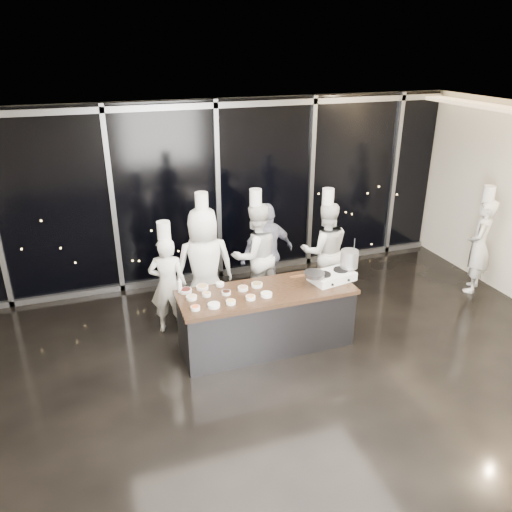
{
  "coord_description": "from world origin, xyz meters",
  "views": [
    {
      "loc": [
        -2.15,
        -4.85,
        4.08
      ],
      "look_at": [
        -0.05,
        1.2,
        1.3
      ],
      "focal_mm": 35.0,
      "sensor_mm": 36.0,
      "label": 1
    }
  ],
  "objects_px": {
    "demo_counter": "(266,318)",
    "chef_side": "(479,245)",
    "guest": "(267,254)",
    "stove": "(332,276)",
    "chef_center": "(256,255)",
    "stock_pot": "(349,259)",
    "frying_pan": "(314,274)",
    "chef_right": "(325,250)",
    "chef_far_left": "(168,284)",
    "chef_left": "(204,266)"
  },
  "relations": [
    {
      "from": "demo_counter",
      "to": "chef_side",
      "type": "distance_m",
      "value": 4.11
    },
    {
      "from": "demo_counter",
      "to": "guest",
      "type": "bearing_deg",
      "value": 69.36
    },
    {
      "from": "stove",
      "to": "chef_center",
      "type": "height_order",
      "value": "chef_center"
    },
    {
      "from": "stock_pot",
      "to": "frying_pan",
      "type": "bearing_deg",
      "value": -170.34
    },
    {
      "from": "chef_right",
      "to": "chef_center",
      "type": "bearing_deg",
      "value": 4.32
    },
    {
      "from": "frying_pan",
      "to": "chef_right",
      "type": "height_order",
      "value": "chef_right"
    },
    {
      "from": "chef_side",
      "to": "demo_counter",
      "type": "bearing_deg",
      "value": -34.29
    },
    {
      "from": "chef_center",
      "to": "guest",
      "type": "xyz_separation_m",
      "value": [
        0.2,
        0.01,
        -0.02
      ]
    },
    {
      "from": "stove",
      "to": "guest",
      "type": "bearing_deg",
      "value": 101.11
    },
    {
      "from": "stove",
      "to": "guest",
      "type": "height_order",
      "value": "guest"
    },
    {
      "from": "stock_pot",
      "to": "chef_side",
      "type": "xyz_separation_m",
      "value": [
        2.77,
        0.42,
        -0.31
      ]
    },
    {
      "from": "stove",
      "to": "chef_far_left",
      "type": "distance_m",
      "value": 2.4
    },
    {
      "from": "chef_left",
      "to": "guest",
      "type": "bearing_deg",
      "value": -164.26
    },
    {
      "from": "chef_center",
      "to": "chef_left",
      "type": "bearing_deg",
      "value": 5.92
    },
    {
      "from": "frying_pan",
      "to": "stove",
      "type": "bearing_deg",
      "value": -2.45
    },
    {
      "from": "demo_counter",
      "to": "stove",
      "type": "distance_m",
      "value": 1.12
    },
    {
      "from": "chef_left",
      "to": "frying_pan",
      "type": "bearing_deg",
      "value": 143.0
    },
    {
      "from": "demo_counter",
      "to": "frying_pan",
      "type": "bearing_deg",
      "value": -4.44
    },
    {
      "from": "stock_pot",
      "to": "chef_right",
      "type": "bearing_deg",
      "value": 81.72
    },
    {
      "from": "frying_pan",
      "to": "guest",
      "type": "distance_m",
      "value": 1.37
    },
    {
      "from": "chef_right",
      "to": "demo_counter",
      "type": "bearing_deg",
      "value": 49.32
    },
    {
      "from": "stock_pot",
      "to": "chef_right",
      "type": "height_order",
      "value": "chef_right"
    },
    {
      "from": "stove",
      "to": "chef_side",
      "type": "relative_size",
      "value": 0.36
    },
    {
      "from": "frying_pan",
      "to": "stock_pot",
      "type": "relative_size",
      "value": 2.09
    },
    {
      "from": "chef_right",
      "to": "stove",
      "type": "bearing_deg",
      "value": 79.83
    },
    {
      "from": "stove",
      "to": "stock_pot",
      "type": "height_order",
      "value": "stock_pot"
    },
    {
      "from": "chef_left",
      "to": "chef_right",
      "type": "distance_m",
      "value": 2.09
    },
    {
      "from": "stock_pot",
      "to": "chef_side",
      "type": "distance_m",
      "value": 2.82
    },
    {
      "from": "stove",
      "to": "chef_side",
      "type": "distance_m",
      "value": 3.1
    },
    {
      "from": "stock_pot",
      "to": "chef_far_left",
      "type": "height_order",
      "value": "chef_far_left"
    },
    {
      "from": "frying_pan",
      "to": "chef_far_left",
      "type": "xyz_separation_m",
      "value": [
        -1.91,
        0.93,
        -0.28
      ]
    },
    {
      "from": "chef_center",
      "to": "chef_side",
      "type": "height_order",
      "value": "chef_center"
    },
    {
      "from": "chef_far_left",
      "to": "chef_left",
      "type": "relative_size",
      "value": 0.84
    },
    {
      "from": "chef_center",
      "to": "chef_right",
      "type": "bearing_deg",
      "value": 162.43
    },
    {
      "from": "chef_far_left",
      "to": "chef_side",
      "type": "height_order",
      "value": "chef_side"
    },
    {
      "from": "chef_left",
      "to": "guest",
      "type": "relative_size",
      "value": 1.21
    },
    {
      "from": "stock_pot",
      "to": "guest",
      "type": "height_order",
      "value": "guest"
    },
    {
      "from": "chef_right",
      "to": "frying_pan",
      "type": "bearing_deg",
      "value": 68.49
    },
    {
      "from": "stock_pot",
      "to": "guest",
      "type": "relative_size",
      "value": 0.15
    },
    {
      "from": "chef_far_left",
      "to": "stock_pot",
      "type": "bearing_deg",
      "value": 179.86
    },
    {
      "from": "chef_side",
      "to": "frying_pan",
      "type": "bearing_deg",
      "value": -32.07
    },
    {
      "from": "demo_counter",
      "to": "chef_center",
      "type": "bearing_deg",
      "value": 77.58
    },
    {
      "from": "chef_center",
      "to": "stove",
      "type": "bearing_deg",
      "value": 109.15
    },
    {
      "from": "chef_far_left",
      "to": "guest",
      "type": "height_order",
      "value": "chef_far_left"
    },
    {
      "from": "demo_counter",
      "to": "chef_side",
      "type": "xyz_separation_m",
      "value": [
        4.06,
        0.48,
        0.4
      ]
    },
    {
      "from": "chef_far_left",
      "to": "demo_counter",
      "type": "bearing_deg",
      "value": 162.36
    },
    {
      "from": "guest",
      "to": "chef_right",
      "type": "xyz_separation_m",
      "value": [
        0.97,
        -0.16,
        -0.01
      ]
    },
    {
      "from": "demo_counter",
      "to": "chef_left",
      "type": "distance_m",
      "value": 1.28
    },
    {
      "from": "chef_side",
      "to": "chef_left",
      "type": "bearing_deg",
      "value": -47.42
    },
    {
      "from": "chef_left",
      "to": "guest",
      "type": "height_order",
      "value": "chef_left"
    }
  ]
}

